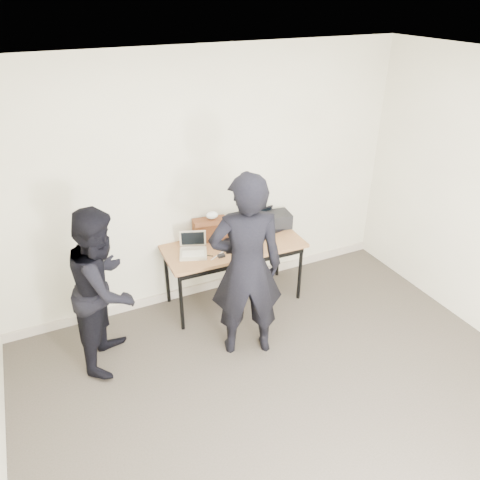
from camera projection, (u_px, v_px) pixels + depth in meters
room at (329, 295)px, 3.12m from camera, size 4.60×4.60×2.80m
desk at (234, 250)px, 5.03m from camera, size 1.52×0.70×0.72m
laptop_beige at (193, 250)px, 4.82m from camera, size 0.35×0.35×0.22m
laptop_center at (241, 238)px, 5.00m from camera, size 0.46×0.45×0.28m
laptop_right at (265, 224)px, 5.31m from camera, size 0.36×0.35×0.23m
leather_satchel at (210, 229)px, 5.05m from camera, size 0.38×0.22×0.25m
tissue at (212, 215)px, 4.99m from camera, size 0.14×0.11×0.08m
equipment_box at (277, 220)px, 5.35m from camera, size 0.32×0.28×0.17m
power_brick at (221, 256)px, 4.78m from camera, size 0.07×0.05×0.03m
cables at (238, 244)px, 5.02m from camera, size 1.15×0.44×0.01m
person_typist at (246, 268)px, 4.22m from camera, size 0.77×0.62×1.85m
person_observer at (104, 288)px, 4.19m from camera, size 0.88×0.95×1.57m
baseboard at (210, 285)px, 5.52m from camera, size 4.50×0.03×0.10m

